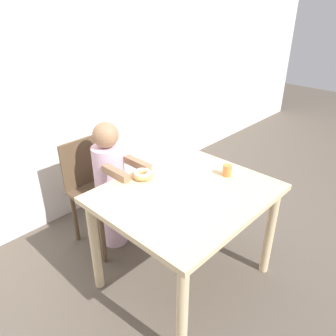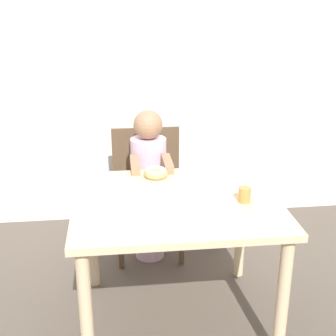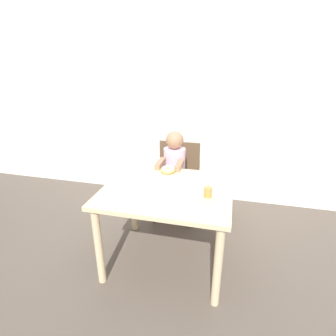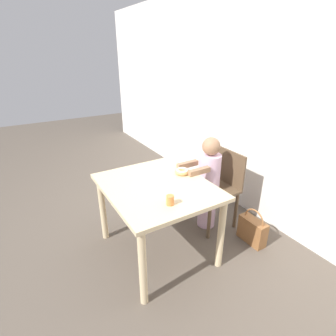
% 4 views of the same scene
% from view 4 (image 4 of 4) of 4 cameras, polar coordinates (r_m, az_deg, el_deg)
% --- Properties ---
extents(ground_plane, '(12.00, 12.00, 0.00)m').
position_cam_4_polar(ground_plane, '(2.67, -2.18, -17.34)').
color(ground_plane, brown).
extents(wall_back, '(8.00, 0.05, 2.50)m').
position_cam_4_polar(wall_back, '(2.90, 20.91, 12.28)').
color(wall_back, silver).
rests_on(wall_back, ground_plane).
extents(dining_table, '(1.02, 0.86, 0.71)m').
position_cam_4_polar(dining_table, '(2.32, -2.42, -5.96)').
color(dining_table, beige).
rests_on(dining_table, ground_plane).
extents(chair, '(0.46, 0.43, 0.83)m').
position_cam_4_polar(chair, '(2.85, 10.56, -3.84)').
color(chair, brown).
rests_on(chair, ground_plane).
extents(child_figure, '(0.24, 0.44, 1.01)m').
position_cam_4_polar(child_figure, '(2.75, 8.74, -3.18)').
color(child_figure, silver).
rests_on(child_figure, ground_plane).
extents(donut, '(0.13, 0.13, 0.05)m').
position_cam_4_polar(donut, '(2.46, 3.10, -0.72)').
color(donut, tan).
rests_on(donut, dining_table).
extents(napkin, '(0.33, 0.33, 0.00)m').
position_cam_4_polar(napkin, '(2.40, -2.79, -1.98)').
color(napkin, white).
rests_on(napkin, dining_table).
extents(handbag, '(0.29, 0.12, 0.37)m').
position_cam_4_polar(handbag, '(2.81, 17.89, -12.68)').
color(handbag, brown).
rests_on(handbag, ground_plane).
extents(cup, '(0.06, 0.06, 0.08)m').
position_cam_4_polar(cup, '(1.97, 0.46, -7.02)').
color(cup, orange).
rests_on(cup, dining_table).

